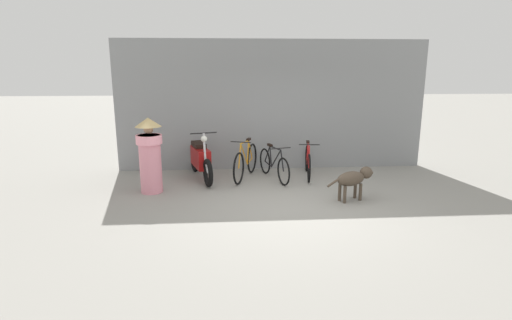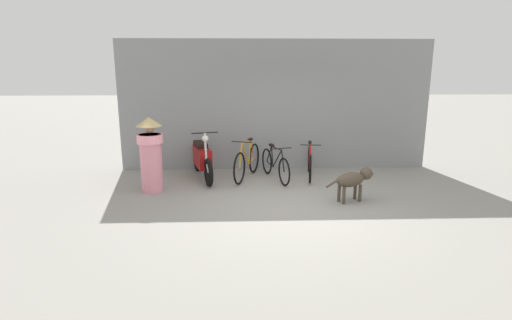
# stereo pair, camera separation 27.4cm
# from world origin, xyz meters

# --- Properties ---
(ground_plane) EXTENTS (60.00, 60.00, 0.00)m
(ground_plane) POSITION_xyz_m (0.00, 0.00, 0.00)
(ground_plane) COLOR gray
(shop_wall_back) EXTENTS (7.63, 0.20, 3.17)m
(shop_wall_back) POSITION_xyz_m (0.00, 2.99, 1.58)
(shop_wall_back) COLOR gray
(shop_wall_back) RESTS_ON ground
(bicycle_0) EXTENTS (0.66, 1.68, 0.93)m
(bicycle_0) POSITION_xyz_m (-0.71, 2.01, 0.38)
(bicycle_0) COLOR black
(bicycle_0) RESTS_ON ground
(bicycle_1) EXTENTS (0.59, 1.62, 0.81)m
(bicycle_1) POSITION_xyz_m (-0.08, 1.89, 0.34)
(bicycle_1) COLOR black
(bicycle_1) RESTS_ON ground
(bicycle_2) EXTENTS (0.46, 1.60, 0.84)m
(bicycle_2) POSITION_xyz_m (0.75, 2.06, 0.35)
(bicycle_2) COLOR black
(bicycle_2) RESTS_ON ground
(motorcycle) EXTENTS (0.71, 1.94, 1.13)m
(motorcycle) POSITION_xyz_m (-1.74, 2.04, 0.46)
(motorcycle) COLOR black
(motorcycle) RESTS_ON ground
(stray_dog) EXTENTS (1.02, 0.54, 0.63)m
(stray_dog) POSITION_xyz_m (1.29, 0.31, 0.43)
(stray_dog) COLOR #4C3F33
(stray_dog) RESTS_ON ground
(person_in_robes) EXTENTS (0.67, 0.67, 1.54)m
(person_in_robes) POSITION_xyz_m (-2.69, 1.10, 0.81)
(person_in_robes) COLOR pink
(person_in_robes) RESTS_ON ground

